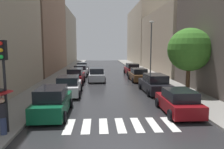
{
  "coord_description": "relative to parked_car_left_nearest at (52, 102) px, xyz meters",
  "views": [
    {
      "loc": [
        -1.13,
        -7.43,
        4.12
      ],
      "look_at": [
        0.53,
        18.32,
        0.79
      ],
      "focal_mm": 33.63,
      "sensor_mm": 36.0,
      "label": 1
    }
  ],
  "objects": [
    {
      "name": "lamp_post_right",
      "position": [
        9.51,
        13.81,
        3.51
      ],
      "size": [
        0.6,
        0.28,
        7.27
      ],
      "color": "#595B60",
      "rests_on": "sidewalk_right"
    },
    {
      "name": "parked_car_left_fourth",
      "position": [
        0.25,
        17.89,
        -0.07
      ],
      "size": [
        2.15,
        4.44,
        1.58
      ],
      "rotation": [
        0.0,
        0.0,
        1.55
      ],
      "color": "silver",
      "rests_on": "ground"
    },
    {
      "name": "traffic_light_left_corner",
      "position": [
        -1.49,
        -2.88,
        2.47
      ],
      "size": [
        0.3,
        0.42,
        4.3
      ],
      "color": "black",
      "rests_on": "sidewalk_left"
    },
    {
      "name": "crosswalk_stripes",
      "position": [
        3.96,
        -1.99,
        -0.81
      ],
      "size": [
        5.85,
        2.2,
        0.01
      ],
      "color": "silver",
      "rests_on": "ground"
    },
    {
      "name": "sidewalk_right",
      "position": [
        10.46,
        18.75,
        -0.74
      ],
      "size": [
        3.0,
        72.0,
        0.15
      ],
      "primitive_type": "cube",
      "color": "gray",
      "rests_on": "ground"
    },
    {
      "name": "parked_car_left_second",
      "position": [
        0.21,
        5.6,
        -0.04
      ],
      "size": [
        2.24,
        4.53,
        1.65
      ],
      "rotation": [
        0.0,
        0.0,
        1.6
      ],
      "color": "silver",
      "rests_on": "ground"
    },
    {
      "name": "pedestrian_foreground",
      "position": [
        -1.55,
        -3.16,
        0.8
      ],
      "size": [
        1.03,
        1.03,
        1.99
      ],
      "rotation": [
        0.0,
        0.0,
        2.12
      ],
      "color": "navy",
      "rests_on": "sidewalk_left"
    },
    {
      "name": "building_left_far",
      "position": [
        -7.04,
        43.98,
        5.74
      ],
      "size": [
        6.0,
        21.14,
        13.11
      ],
      "primitive_type": "cube",
      "color": "#9E9384",
      "rests_on": "ground"
    },
    {
      "name": "parked_car_right_fourth",
      "position": [
        7.95,
        18.95,
        -0.02
      ],
      "size": [
        2.18,
        4.61,
        1.71
      ],
      "rotation": [
        0.0,
        0.0,
        1.61
      ],
      "color": "maroon",
      "rests_on": "ground"
    },
    {
      "name": "building_right_far",
      "position": [
        14.96,
        43.08,
        6.34
      ],
      "size": [
        6.0,
        21.66,
        14.3
      ],
      "primitive_type": "cube",
      "color": "#B2A38C",
      "rests_on": "ground"
    },
    {
      "name": "parked_car_right_nearest",
      "position": [
        7.83,
        -0.14,
        -0.09
      ],
      "size": [
        2.12,
        4.12,
        1.53
      ],
      "rotation": [
        0.0,
        0.0,
        1.56
      ],
      "color": "maroon",
      "rests_on": "ground"
    },
    {
      "name": "building_right_mid",
      "position": [
        14.96,
        22.26,
        4.21
      ],
      "size": [
        6.0,
        18.69,
        10.04
      ],
      "primitive_type": "cube",
      "color": "#B2A38C",
      "rests_on": "ground"
    },
    {
      "name": "parked_car_left_fifth",
      "position": [
        0.07,
        23.36,
        -0.08
      ],
      "size": [
        2.07,
        4.38,
        1.57
      ],
      "rotation": [
        0.0,
        0.0,
        1.58
      ],
      "color": "#474C51",
      "rests_on": "ground"
    },
    {
      "name": "parked_car_right_third",
      "position": [
        7.74,
        12.71,
        -0.07
      ],
      "size": [
        2.16,
        4.34,
        1.58
      ],
      "rotation": [
        0.0,
        0.0,
        1.6
      ],
      "color": "brown",
      "rests_on": "ground"
    },
    {
      "name": "street_tree_right",
      "position": [
        10.75,
        5.26,
        3.1
      ],
      "size": [
        3.75,
        3.75,
        5.66
      ],
      "color": "#513823",
      "rests_on": "sidewalk_right"
    },
    {
      "name": "sidewalk_left",
      "position": [
        -2.54,
        18.75,
        -0.74
      ],
      "size": [
        3.0,
        72.0,
        0.15
      ],
      "primitive_type": "cube",
      "color": "gray",
      "rests_on": "ground"
    },
    {
      "name": "parked_car_left_nearest",
      "position": [
        0.0,
        0.0,
        0.0
      ],
      "size": [
        2.07,
        4.48,
        1.75
      ],
      "rotation": [
        0.0,
        0.0,
        1.58
      ],
      "color": "#0C4C2D",
      "rests_on": "ground"
    },
    {
      "name": "ground_plane",
      "position": [
        3.96,
        18.75,
        -0.83
      ],
      "size": [
        28.0,
        72.0,
        0.04
      ],
      "primitive_type": "cube",
      "color": "#262628"
    },
    {
      "name": "car_midroad",
      "position": [
        2.61,
        13.19,
        -0.05
      ],
      "size": [
        2.08,
        4.7,
        1.63
      ],
      "rotation": [
        0.0,
        0.0,
        1.57
      ],
      "color": "#B2B7BF",
      "rests_on": "ground"
    },
    {
      "name": "parked_car_right_second",
      "position": [
        7.93,
        5.94,
        -0.01
      ],
      "size": [
        2.23,
        4.81,
        1.71
      ],
      "rotation": [
        0.0,
        0.0,
        1.6
      ],
      "color": "black",
      "rests_on": "ground"
    },
    {
      "name": "parked_car_left_third",
      "position": [
        0.17,
        11.5,
        0.0
      ],
      "size": [
        2.02,
        4.49,
        1.75
      ],
      "rotation": [
        0.0,
        0.0,
        1.56
      ],
      "color": "maroon",
      "rests_on": "ground"
    }
  ]
}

